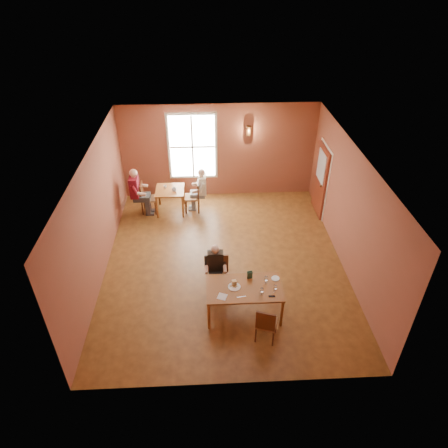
{
  "coord_description": "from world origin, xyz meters",
  "views": [
    {
      "loc": [
        -0.41,
        -7.91,
        6.64
      ],
      "look_at": [
        0.0,
        0.2,
        1.05
      ],
      "focal_mm": 32.0,
      "sensor_mm": 36.0,
      "label": 1
    }
  ],
  "objects_px": {
    "chair_diner_white": "(192,196)",
    "chair_empty": "(267,322)",
    "diner_maroon": "(147,191)",
    "main_table": "(244,300)",
    "diner_main": "(219,274)",
    "chair_diner_main": "(219,277)",
    "diner_white": "(193,192)",
    "second_table": "(171,200)",
    "chair_diner_maroon": "(149,198)"
  },
  "relations": [
    {
      "from": "diner_white",
      "to": "diner_maroon",
      "type": "distance_m",
      "value": 1.36
    },
    {
      "from": "main_table",
      "to": "chair_diner_white",
      "type": "distance_m",
      "value": 4.46
    },
    {
      "from": "diner_main",
      "to": "chair_empty",
      "type": "bearing_deg",
      "value": 124.16
    },
    {
      "from": "diner_white",
      "to": "chair_diner_maroon",
      "type": "relative_size",
      "value": 1.35
    },
    {
      "from": "chair_empty",
      "to": "diner_maroon",
      "type": "distance_m",
      "value": 5.79
    },
    {
      "from": "main_table",
      "to": "diner_main",
      "type": "xyz_separation_m",
      "value": [
        -0.5,
        0.62,
        0.21
      ]
    },
    {
      "from": "main_table",
      "to": "chair_diner_main",
      "type": "relative_size",
      "value": 1.66
    },
    {
      "from": "second_table",
      "to": "diner_maroon",
      "type": "xyz_separation_m",
      "value": [
        -0.68,
        0.0,
        0.35
      ]
    },
    {
      "from": "chair_empty",
      "to": "second_table",
      "type": "xyz_separation_m",
      "value": [
        -2.23,
        5.0,
        -0.07
      ]
    },
    {
      "from": "chair_diner_maroon",
      "to": "diner_maroon",
      "type": "xyz_separation_m",
      "value": [
        -0.03,
        0.0,
        0.24
      ]
    },
    {
      "from": "main_table",
      "to": "chair_empty",
      "type": "xyz_separation_m",
      "value": [
        0.4,
        -0.7,
        0.07
      ]
    },
    {
      "from": "main_table",
      "to": "chair_diner_white",
      "type": "xyz_separation_m",
      "value": [
        -1.18,
        4.3,
        0.11
      ]
    },
    {
      "from": "diner_white",
      "to": "second_table",
      "type": "bearing_deg",
      "value": 90.0
    },
    {
      "from": "diner_main",
      "to": "chair_empty",
      "type": "height_order",
      "value": "diner_main"
    },
    {
      "from": "chair_diner_white",
      "to": "diner_white",
      "type": "relative_size",
      "value": 0.75
    },
    {
      "from": "diner_white",
      "to": "diner_main",
      "type": "bearing_deg",
      "value": -169.91
    },
    {
      "from": "diner_main",
      "to": "chair_empty",
      "type": "relative_size",
      "value": 1.33
    },
    {
      "from": "chair_diner_maroon",
      "to": "diner_white",
      "type": "bearing_deg",
      "value": 90.0
    },
    {
      "from": "chair_diner_main",
      "to": "chair_diner_maroon",
      "type": "height_order",
      "value": "chair_diner_main"
    },
    {
      "from": "chair_diner_main",
      "to": "diner_main",
      "type": "bearing_deg",
      "value": 90.0
    },
    {
      "from": "chair_empty",
      "to": "diner_white",
      "type": "height_order",
      "value": "diner_white"
    },
    {
      "from": "chair_empty",
      "to": "second_table",
      "type": "relative_size",
      "value": 1.06
    },
    {
      "from": "chair_empty",
      "to": "chair_diner_maroon",
      "type": "relative_size",
      "value": 0.92
    },
    {
      "from": "chair_diner_white",
      "to": "diner_white",
      "type": "height_order",
      "value": "diner_white"
    },
    {
      "from": "chair_diner_white",
      "to": "chair_empty",
      "type": "bearing_deg",
      "value": -162.44
    },
    {
      "from": "diner_maroon",
      "to": "second_table",
      "type": "bearing_deg",
      "value": 90.0
    },
    {
      "from": "diner_maroon",
      "to": "main_table",
      "type": "bearing_deg",
      "value": 30.33
    },
    {
      "from": "main_table",
      "to": "chair_empty",
      "type": "distance_m",
      "value": 0.81
    },
    {
      "from": "main_table",
      "to": "chair_diner_maroon",
      "type": "relative_size",
      "value": 1.67
    },
    {
      "from": "second_table",
      "to": "diner_white",
      "type": "relative_size",
      "value": 0.65
    },
    {
      "from": "diner_main",
      "to": "diner_maroon",
      "type": "relative_size",
      "value": 0.82
    },
    {
      "from": "chair_diner_white",
      "to": "diner_maroon",
      "type": "relative_size",
      "value": 0.67
    },
    {
      "from": "diner_maroon",
      "to": "diner_main",
      "type": "bearing_deg",
      "value": 28.72
    },
    {
      "from": "diner_main",
      "to": "chair_diner_maroon",
      "type": "relative_size",
      "value": 1.22
    },
    {
      "from": "diner_main",
      "to": "main_table",
      "type": "bearing_deg",
      "value": 128.88
    },
    {
      "from": "chair_diner_main",
      "to": "chair_diner_white",
      "type": "relative_size",
      "value": 0.99
    },
    {
      "from": "chair_diner_main",
      "to": "chair_diner_white",
      "type": "height_order",
      "value": "chair_diner_white"
    },
    {
      "from": "main_table",
      "to": "chair_diner_main",
      "type": "distance_m",
      "value": 0.83
    },
    {
      "from": "chair_diner_white",
      "to": "chair_diner_maroon",
      "type": "xyz_separation_m",
      "value": [
        -1.3,
        0.0,
        -0.0
      ]
    },
    {
      "from": "chair_diner_maroon",
      "to": "chair_diner_main",
      "type": "bearing_deg",
      "value": 28.55
    },
    {
      "from": "chair_empty",
      "to": "diner_maroon",
      "type": "height_order",
      "value": "diner_maroon"
    },
    {
      "from": "chair_diner_maroon",
      "to": "diner_main",
      "type": "bearing_deg",
      "value": 28.35
    },
    {
      "from": "chair_empty",
      "to": "diner_white",
      "type": "relative_size",
      "value": 0.68
    },
    {
      "from": "diner_maroon",
      "to": "chair_diner_white",
      "type": "bearing_deg",
      "value": 90.0
    },
    {
      "from": "chair_diner_main",
      "to": "chair_diner_white",
      "type": "bearing_deg",
      "value": -79.38
    },
    {
      "from": "chair_diner_main",
      "to": "chair_empty",
      "type": "bearing_deg",
      "value": 123.56
    },
    {
      "from": "diner_main",
      "to": "second_table",
      "type": "xyz_separation_m",
      "value": [
        -1.33,
        3.68,
        -0.22
      ]
    },
    {
      "from": "diner_main",
      "to": "diner_white",
      "type": "distance_m",
      "value": 3.73
    },
    {
      "from": "chair_empty",
      "to": "chair_diner_white",
      "type": "xyz_separation_m",
      "value": [
        -1.58,
        5.0,
        0.04
      ]
    },
    {
      "from": "main_table",
      "to": "chair_diner_maroon",
      "type": "distance_m",
      "value": 4.96
    }
  ]
}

